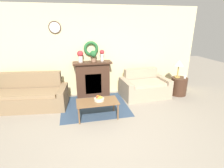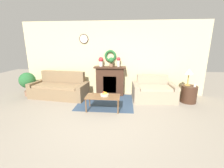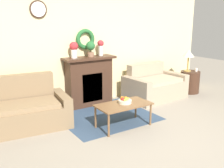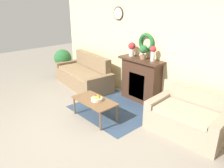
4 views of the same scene
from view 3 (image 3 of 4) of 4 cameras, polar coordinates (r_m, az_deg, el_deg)
ground_plane at (r=4.21m, az=12.80°, el=-13.35°), size 16.00×16.00×0.00m
floor_rug at (r=5.32m, az=-1.46°, el=-6.88°), size 1.80×1.62×0.01m
wall_back at (r=5.92m, az=-5.43°, el=8.73°), size 6.80×0.15×2.70m
fireplace at (r=5.84m, az=-5.01°, el=0.66°), size 1.16×0.41×1.09m
couch_left at (r=4.94m, az=-21.43°, el=-5.83°), size 2.12×1.10×0.91m
loveseat_right at (r=6.43m, az=9.17°, el=-0.49°), size 1.46×0.97×0.82m
coffee_table at (r=4.69m, az=2.52°, el=-4.85°), size 0.99×0.52×0.43m
fruit_bowl at (r=4.71m, az=2.76°, el=-3.64°), size 0.24×0.24×0.12m
side_table_by_loveseat at (r=7.15m, az=16.56°, el=0.45°), size 0.50×0.50×0.56m
table_lamp at (r=7.00m, az=16.34°, el=6.20°), size 0.29×0.29×0.55m
mug at (r=7.11m, az=17.87°, el=2.95°), size 0.07×0.07×0.09m
vase_on_mantel_left at (r=5.56m, az=-8.29°, el=7.61°), size 0.18×0.18×0.34m
vase_on_mantel_right at (r=5.86m, az=-2.49°, el=8.14°), size 0.14×0.14×0.35m
potted_plant_on_mantel at (r=5.72m, az=-4.69°, el=7.90°), size 0.20×0.20×0.33m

